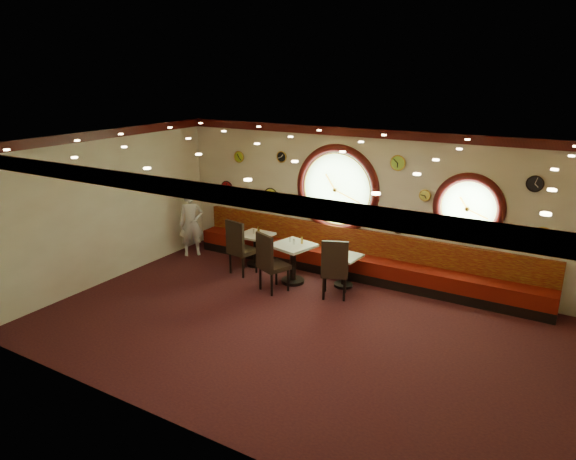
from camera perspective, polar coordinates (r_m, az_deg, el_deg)
The scene contains 43 objects.
floor at distance 9.21m, azimuth 0.48°, elevation -10.78°, with size 9.00×6.00×0.00m, color black.
ceiling at distance 8.20m, azimuth 0.54°, elevation 9.36°, with size 9.00×6.00×0.02m, color gold.
wall_back at distance 11.17m, azimuth 8.25°, elevation 2.94°, with size 9.00×0.02×3.20m, color beige.
wall_front at distance 6.35m, azimuth -13.36°, elevation -8.71°, with size 9.00×0.02×3.20m, color beige.
wall_left at distance 11.42m, azimuth -19.46°, elevation 2.44°, with size 0.02×6.00×3.20m, color beige.
molding_back at distance 10.85m, azimuth 8.49°, elevation 10.64°, with size 9.00×0.10×0.18m, color #390B0A.
molding_front at distance 5.89m, azimuth -14.03°, elevation 4.81°, with size 9.00×0.10×0.18m, color #390B0A.
molding_left at distance 11.11m, azimuth -20.07°, elevation 9.95°, with size 0.10×6.00×0.18m, color #390B0A.
banquette_base at distance 11.38m, azimuth 7.38°, elevation -4.69°, with size 8.00×0.55×0.20m, color black.
banquette_seat at distance 11.29m, azimuth 7.43°, elevation -3.51°, with size 8.00×0.55×0.30m, color #5A0E07.
banquette_back at distance 11.35m, azimuth 7.95°, elevation -1.28°, with size 8.00×0.10×0.55m, color #5F0707.
porthole_left_glass at distance 11.34m, azimuth 5.49°, elevation 4.56°, with size 1.66×1.66×0.02m, color #95D580.
porthole_left_frame at distance 11.32m, azimuth 5.46°, elevation 4.55°, with size 1.98×1.98×0.18m, color #390B0A.
porthole_left_ring at distance 11.30m, azimuth 5.39°, elevation 4.52°, with size 1.61×1.61×0.03m, color gold.
porthole_right_glass at distance 10.51m, azimuth 19.42°, elevation 2.35°, with size 1.10×1.10×0.02m, color #95D580.
porthole_right_frame at distance 10.50m, azimuth 19.40°, elevation 2.33°, with size 1.38×1.38×0.18m, color #390B0A.
porthole_right_ring at distance 10.47m, azimuth 19.37°, elevation 2.30°, with size 1.09×1.09×0.03m, color gold.
wall_clock_0 at distance 12.90m, azimuth -6.79°, elevation 4.71°, with size 0.32×0.32×0.03m, color red.
wall_clock_1 at distance 10.63m, azimuth 14.99°, elevation 3.74°, with size 0.22×0.22×0.03m, color #F5ED51.
wall_clock_2 at distance 12.18m, azimuth -1.89°, elevation 3.83°, with size 0.36×0.36×0.03m, color yellow.
wall_clock_3 at distance 12.52m, azimuth -5.45°, elevation 8.09°, with size 0.26×0.26×0.03m, color #97B925.
wall_clock_4 at distance 10.42m, azimuth 26.44°, elevation -0.64°, with size 0.34×0.34×0.03m, color white.
wall_clock_5 at distance 10.96m, azimuth 12.18°, elevation 0.28°, with size 0.24×0.24×0.03m, color #EE471C.
wall_clock_6 at distance 12.05m, azimuth -0.27°, elevation 2.22°, with size 0.20×0.20×0.03m, color silver.
wall_clock_7 at distance 10.21m, azimuth 25.76°, elevation 4.66°, with size 0.28×0.28×0.03m, color black.
wall_clock_8 at distance 10.68m, azimuth 12.13°, elevation 7.30°, with size 0.30×0.30×0.03m, color #96C83E.
wall_clock_9 at distance 11.84m, azimuth -0.70°, elevation 8.14°, with size 0.24×0.24×0.03m, color black.
table_a at distance 11.85m, azimuth -3.60°, elevation -1.73°, with size 0.72×0.72×0.76m.
table_b at distance 10.84m, azimuth 0.55°, elevation -3.18°, with size 0.95×0.95×0.86m.
table_c at distance 10.75m, azimuth 6.23°, elevation -4.09°, with size 0.68×0.68×0.69m.
chair_a at distance 11.26m, azimuth -5.46°, elevation -1.55°, with size 0.61×0.61×0.77m.
chair_b at distance 10.34m, azimuth -2.08°, elevation -3.21°, with size 0.68×0.68×0.77m.
chair_c at distance 10.06m, azimuth 5.22°, elevation -3.92°, with size 0.67×0.67×0.76m.
condiment_a_salt at distance 11.78m, azimuth -3.85°, elevation -0.15°, with size 0.04×0.04×0.10m, color silver.
condiment_b_salt at distance 10.87m, azimuth 0.22°, elevation -1.06°, with size 0.04×0.04×0.11m, color silver.
condiment_c_salt at distance 10.72m, azimuth 6.35°, elevation -2.42°, with size 0.03×0.03×0.10m, color silver.
condiment_a_pepper at distance 11.68m, azimuth -3.42°, elevation -0.30°, with size 0.04×0.04×0.10m, color silver.
condiment_b_pepper at distance 10.72m, azimuth 0.65°, elevation -1.31°, with size 0.04×0.04×0.11m, color silver.
condiment_c_pepper at distance 10.57m, azimuth 6.49°, elevation -2.69°, with size 0.04×0.04×0.11m, color silver.
condiment_a_bottle at distance 11.74m, azimuth -3.29°, elevation -0.03°, with size 0.05×0.05×0.17m, color gold.
condiment_b_bottle at distance 10.75m, azimuth 1.56°, elevation -1.14°, with size 0.05×0.05×0.15m, color gold.
condiment_c_bottle at distance 10.66m, azimuth 6.57°, elevation -2.43°, with size 0.04×0.04×0.14m, color yellow.
waiter at distance 12.63m, azimuth -10.69°, elevation 0.75°, with size 0.59×0.38×1.60m, color silver.
Camera 1 is at (4.06, -7.04, 4.33)m, focal length 32.00 mm.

